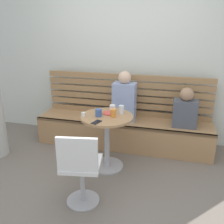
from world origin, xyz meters
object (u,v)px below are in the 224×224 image
person_child_left (185,110)px  cup_ceramic_white (112,107)px  person_adult (124,99)px  cup_tumbler_orange (113,113)px  white_chair (80,167)px  cup_water_clear (121,110)px  cafe_table (107,132)px  cup_mug_blue (99,113)px  phone_on_table (96,122)px  booth_bench (123,133)px  cup_espresso_small (83,114)px  plate_small (109,113)px

person_child_left → cup_ceramic_white: person_child_left is taller
person_adult → cup_tumbler_orange: (0.01, -0.70, 0.01)m
white_chair → cup_ceramic_white: 1.10m
white_chair → person_child_left: size_ratio=1.48×
person_adult → cup_water_clear: 0.56m
cafe_table → cup_tumbler_orange: 0.29m
person_adult → cup_ceramic_white: size_ratio=9.48×
cafe_table → cup_mug_blue: 0.29m
person_adult → cup_ceramic_white: person_adult is taller
cup_water_clear → phone_on_table: cup_water_clear is taller
white_chair → cup_ceramic_white: (0.06, 1.06, 0.31)m
booth_bench → cup_mug_blue: cup_mug_blue is taller
person_child_left → cup_ceramic_white: bearing=-157.3°
cafe_table → cup_tumbler_orange: cup_tumbler_orange is taller
cup_tumbler_orange → cup_mug_blue: bearing=-171.4°
white_chair → cup_mug_blue: 0.84m
cafe_table → person_adult: person_adult is taller
cup_mug_blue → cup_tumbler_orange: bearing=8.6°
cup_water_clear → cup_tumbler_orange: bearing=-116.0°
cup_tumbler_orange → phone_on_table: bearing=-121.7°
cup_tumbler_orange → white_chair: bearing=-100.0°
cup_ceramic_white → cup_water_clear: cup_water_clear is taller
person_adult → cup_water_clear: (0.08, -0.55, 0.01)m
person_adult → cup_mug_blue: person_adult is taller
cafe_table → cup_mug_blue: cup_mug_blue is taller
cafe_table → white_chair: white_chair is taller
cup_ceramic_white → cup_espresso_small: bearing=-130.2°
person_adult → plate_small: bearing=-97.4°
cup_ceramic_white → cup_tumbler_orange: 0.27m
white_chair → cup_espresso_small: 0.81m
cup_espresso_small → person_child_left: bearing=30.7°
booth_bench → white_chair: 1.51m
cup_tumbler_orange → phone_on_table: cup_tumbler_orange is taller
person_child_left → cup_ceramic_white: (-0.97, -0.40, 0.08)m
booth_bench → cup_ceramic_white: size_ratio=33.75×
white_chair → phone_on_table: (-0.01, 0.56, 0.28)m
cup_water_clear → cup_espresso_small: size_ratio=1.96×
booth_bench → white_chair: bearing=-94.7°
cup_tumbler_orange → cup_ceramic_white: bearing=106.8°
person_child_left → booth_bench: bearing=178.5°
cup_espresso_small → plate_small: cup_espresso_small is taller
booth_bench → person_child_left: (0.91, -0.02, 0.47)m
cup_tumbler_orange → plate_small: cup_tumbler_orange is taller
cafe_table → cup_tumbler_orange: bearing=-8.2°
booth_bench → white_chair: size_ratio=3.18×
cup_water_clear → cup_espresso_small: cup_water_clear is taller
cup_mug_blue → plate_small: cup_mug_blue is taller
white_chair → plate_small: (0.06, 0.91, 0.28)m
person_child_left → plate_small: 1.12m
person_child_left → cup_water_clear: bearing=-147.9°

